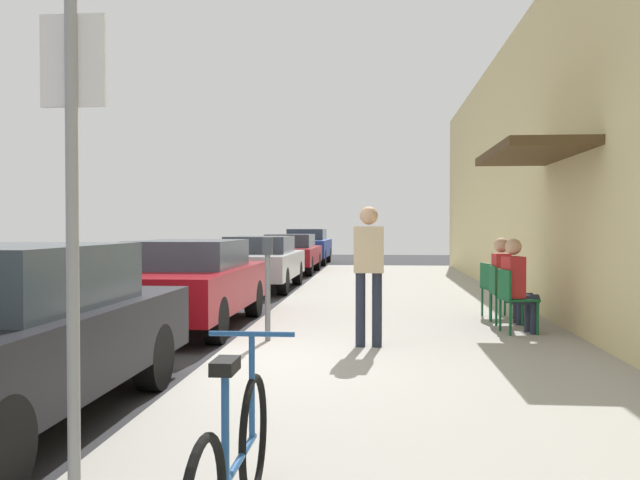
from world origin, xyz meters
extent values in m
plane|color=#2D2D30|center=(0.00, 0.00, 0.00)|extent=(60.00, 60.00, 0.00)
cube|color=#9E9B93|center=(2.25, 2.00, 0.06)|extent=(4.50, 32.00, 0.12)
cube|color=beige|center=(4.65, 2.00, 2.72)|extent=(0.30, 32.00, 5.43)
cube|color=#4C381E|center=(3.95, 2.47, 2.60)|extent=(1.10, 2.80, 0.12)
cube|color=#333D47|center=(-1.10, -1.99, 1.18)|extent=(1.48, 2.11, 0.50)
cylinder|color=black|center=(-0.31, -0.77, 0.32)|extent=(0.22, 0.64, 0.64)
cube|color=maroon|center=(-1.10, 3.11, 0.63)|extent=(1.80, 4.40, 0.61)
cube|color=#333D47|center=(-1.10, 3.26, 1.15)|extent=(1.48, 2.11, 0.43)
cylinder|color=black|center=(-0.31, 4.47, 0.32)|extent=(0.22, 0.64, 0.64)
cylinder|color=black|center=(-1.89, 4.47, 0.32)|extent=(0.22, 0.64, 0.64)
cylinder|color=black|center=(-0.31, 1.74, 0.32)|extent=(0.22, 0.64, 0.64)
cylinder|color=black|center=(-1.89, 1.74, 0.32)|extent=(0.22, 0.64, 0.64)
cube|color=#B7B7BC|center=(-1.10, 9.49, 0.62)|extent=(1.80, 4.40, 0.59)
cube|color=#333D47|center=(-1.10, 9.64, 1.12)|extent=(1.48, 2.11, 0.41)
cylinder|color=black|center=(-0.31, 10.86, 0.32)|extent=(0.22, 0.64, 0.64)
cylinder|color=black|center=(-1.89, 10.86, 0.32)|extent=(0.22, 0.64, 0.64)
cylinder|color=black|center=(-0.31, 8.13, 0.32)|extent=(0.22, 0.64, 0.64)
cylinder|color=black|center=(-1.89, 8.13, 0.32)|extent=(0.22, 0.64, 0.64)
cube|color=maroon|center=(-1.10, 15.37, 0.60)|extent=(1.80, 4.40, 0.55)
cube|color=#333D47|center=(-1.10, 15.52, 1.09)|extent=(1.48, 2.11, 0.44)
cylinder|color=black|center=(-0.31, 16.73, 0.32)|extent=(0.22, 0.64, 0.64)
cylinder|color=black|center=(-1.89, 16.73, 0.32)|extent=(0.22, 0.64, 0.64)
cylinder|color=black|center=(-0.31, 14.00, 0.32)|extent=(0.22, 0.64, 0.64)
cylinder|color=black|center=(-1.89, 14.00, 0.32)|extent=(0.22, 0.64, 0.64)
cube|color=navy|center=(-1.10, 20.80, 0.67)|extent=(1.80, 4.40, 0.69)
cube|color=#333D47|center=(-1.10, 20.95, 1.24)|extent=(1.48, 2.11, 0.45)
cylinder|color=black|center=(-0.31, 22.16, 0.32)|extent=(0.22, 0.64, 0.64)
cylinder|color=black|center=(-1.89, 22.16, 0.32)|extent=(0.22, 0.64, 0.64)
cylinder|color=black|center=(-0.31, 19.44, 0.32)|extent=(0.22, 0.64, 0.64)
cylinder|color=black|center=(-1.89, 19.44, 0.32)|extent=(0.22, 0.64, 0.64)
cylinder|color=slate|center=(0.45, 1.39, 0.67)|extent=(0.07, 0.07, 1.10)
cube|color=#383D42|center=(0.45, 1.39, 1.33)|extent=(0.12, 0.10, 0.22)
cylinder|color=gray|center=(0.40, -3.98, 1.42)|extent=(0.06, 0.06, 2.60)
cube|color=white|center=(0.40, -3.96, 2.37)|extent=(0.32, 0.02, 0.44)
torus|color=black|center=(1.18, -3.49, 0.45)|extent=(0.04, 0.66, 0.66)
cylinder|color=#1E4C8C|center=(1.18, -4.02, 0.45)|extent=(0.04, 1.05, 0.04)
cylinder|color=#1E4C8C|center=(1.18, -4.17, 0.70)|extent=(0.04, 0.04, 0.50)
cube|color=black|center=(1.18, -4.17, 0.97)|extent=(0.10, 0.20, 0.06)
cylinder|color=#1E4C8C|center=(1.18, -3.54, 0.73)|extent=(0.03, 0.03, 0.56)
cylinder|color=#1E4C8C|center=(1.18, -3.54, 1.01)|extent=(0.46, 0.03, 0.03)
cylinder|color=#14592D|center=(3.92, 2.50, 0.34)|extent=(0.04, 0.04, 0.45)
cylinder|color=#14592D|center=(3.99, 2.13, 0.34)|extent=(0.04, 0.04, 0.45)
cylinder|color=#14592D|center=(3.55, 2.43, 0.34)|extent=(0.04, 0.04, 0.45)
cylinder|color=#14592D|center=(3.62, 2.06, 0.34)|extent=(0.04, 0.04, 0.45)
cube|color=#14592D|center=(3.77, 2.28, 0.59)|extent=(0.51, 0.51, 0.03)
cube|color=#14592D|center=(3.57, 2.24, 0.79)|extent=(0.11, 0.44, 0.40)
cylinder|color=#232838|center=(3.93, 2.41, 0.35)|extent=(0.11, 0.11, 0.47)
cylinder|color=#232838|center=(3.80, 2.39, 0.59)|extent=(0.38, 0.20, 0.14)
cylinder|color=#232838|center=(3.96, 2.21, 0.35)|extent=(0.11, 0.11, 0.47)
cylinder|color=#232838|center=(3.84, 2.19, 0.59)|extent=(0.38, 0.20, 0.14)
cube|color=#B22626|center=(3.69, 2.27, 0.89)|extent=(0.28, 0.39, 0.56)
sphere|color=tan|center=(3.69, 2.27, 1.30)|extent=(0.22, 0.22, 0.22)
cylinder|color=#14592D|center=(3.95, 3.35, 0.34)|extent=(0.04, 0.04, 0.45)
cylinder|color=#14592D|center=(3.97, 2.97, 0.34)|extent=(0.04, 0.04, 0.45)
cylinder|color=#14592D|center=(3.57, 3.33, 0.34)|extent=(0.04, 0.04, 0.45)
cylinder|color=#14592D|center=(3.59, 2.95, 0.34)|extent=(0.04, 0.04, 0.45)
cube|color=#14592D|center=(3.77, 3.15, 0.59)|extent=(0.45, 0.45, 0.03)
cube|color=#14592D|center=(3.56, 3.14, 0.79)|extent=(0.04, 0.44, 0.40)
cylinder|color=#232838|center=(3.95, 3.26, 0.35)|extent=(0.11, 0.11, 0.47)
cylinder|color=#232838|center=(3.82, 3.25, 0.59)|extent=(0.36, 0.15, 0.14)
cylinder|color=#232838|center=(3.95, 3.06, 0.35)|extent=(0.11, 0.11, 0.47)
cylinder|color=#232838|center=(3.82, 3.05, 0.59)|extent=(0.36, 0.15, 0.14)
cube|color=#B22626|center=(3.69, 3.15, 0.89)|extent=(0.23, 0.37, 0.56)
sphere|color=tan|center=(3.69, 3.15, 1.30)|extent=(0.22, 0.22, 0.22)
cylinder|color=#14592D|center=(3.92, 4.10, 0.34)|extent=(0.04, 0.04, 0.45)
cylinder|color=#14592D|center=(3.99, 3.73, 0.34)|extent=(0.04, 0.04, 0.45)
cylinder|color=#14592D|center=(3.55, 4.03, 0.34)|extent=(0.04, 0.04, 0.45)
cylinder|color=#14592D|center=(3.62, 3.66, 0.34)|extent=(0.04, 0.04, 0.45)
cube|color=#14592D|center=(3.77, 3.88, 0.59)|extent=(0.51, 0.51, 0.03)
cube|color=#14592D|center=(3.57, 3.84, 0.79)|extent=(0.11, 0.44, 0.40)
cylinder|color=#232838|center=(1.64, 1.07, 0.57)|extent=(0.12, 0.12, 0.90)
cylinder|color=#232838|center=(1.84, 1.07, 0.57)|extent=(0.12, 0.12, 0.90)
cube|color=#CCB28C|center=(1.74, 1.07, 1.30)|extent=(0.36, 0.22, 0.56)
sphere|color=tan|center=(1.74, 1.07, 1.71)|extent=(0.22, 0.22, 0.22)
camera|label=1|loc=(1.85, -7.05, 1.58)|focal=37.65mm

